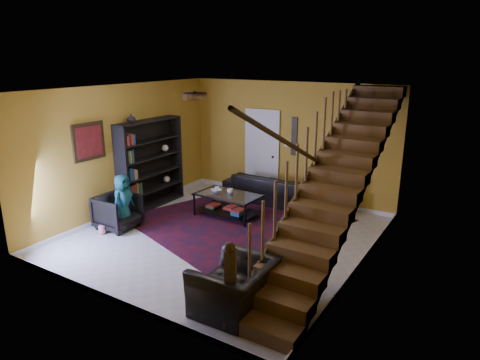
{
  "coord_description": "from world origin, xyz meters",
  "views": [
    {
      "loc": [
        4.28,
        -6.32,
        3.37
      ],
      "look_at": [
        0.11,
        0.4,
        1.06
      ],
      "focal_mm": 32.0,
      "sensor_mm": 36.0,
      "label": 1
    }
  ],
  "objects_px": {
    "bookshelf": "(151,165)",
    "sofa": "(272,188)",
    "armchair_right": "(235,287)",
    "armchair_left": "(118,212)",
    "coffee_table": "(228,203)"
  },
  "relations": [
    {
      "from": "bookshelf",
      "to": "coffee_table",
      "type": "xyz_separation_m",
      "value": [
        1.88,
        0.33,
        -0.66
      ]
    },
    {
      "from": "bookshelf",
      "to": "sofa",
      "type": "height_order",
      "value": "bookshelf"
    },
    {
      "from": "armchair_left",
      "to": "coffee_table",
      "type": "relative_size",
      "value": 0.56
    },
    {
      "from": "bookshelf",
      "to": "armchair_right",
      "type": "height_order",
      "value": "bookshelf"
    },
    {
      "from": "armchair_left",
      "to": "armchair_right",
      "type": "bearing_deg",
      "value": -109.48
    },
    {
      "from": "sofa",
      "to": "armchair_right",
      "type": "distance_m",
      "value": 4.6
    },
    {
      "from": "armchair_left",
      "to": "bookshelf",
      "type": "bearing_deg",
      "value": 13.68
    },
    {
      "from": "armchair_left",
      "to": "armchair_right",
      "type": "relative_size",
      "value": 0.71
    },
    {
      "from": "armchair_right",
      "to": "sofa",
      "type": "bearing_deg",
      "value": -159.87
    },
    {
      "from": "armchair_left",
      "to": "coffee_table",
      "type": "bearing_deg",
      "value": -42.59
    },
    {
      "from": "coffee_table",
      "to": "sofa",
      "type": "bearing_deg",
      "value": 75.98
    },
    {
      "from": "armchair_left",
      "to": "coffee_table",
      "type": "xyz_separation_m",
      "value": [
        1.53,
        1.71,
        -0.05
      ]
    },
    {
      "from": "armchair_right",
      "to": "bookshelf",
      "type": "bearing_deg",
      "value": -124.77
    },
    {
      "from": "bookshelf",
      "to": "armchair_left",
      "type": "xyz_separation_m",
      "value": [
        0.35,
        -1.38,
        -0.61
      ]
    },
    {
      "from": "sofa",
      "to": "armchair_left",
      "type": "relative_size",
      "value": 2.94
    }
  ]
}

